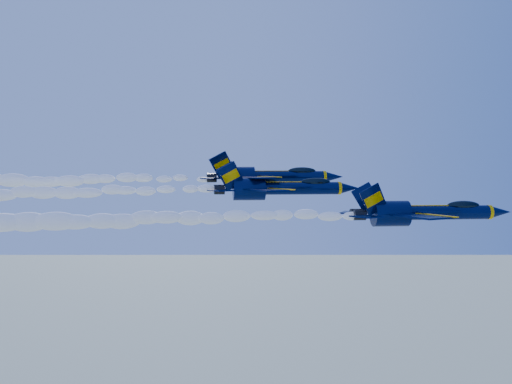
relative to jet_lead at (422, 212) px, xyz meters
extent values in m
cylinder|color=#000930|center=(3.00, 0.00, -0.07)|extent=(9.58, 1.60, 1.60)
ellipsoid|color=#000930|center=(-3.70, 0.00, -0.12)|extent=(1.66, 2.87, 6.81)
cone|color=#000930|center=(9.18, 0.00, -0.07)|extent=(2.77, 1.60, 1.60)
cylinder|color=#FFB600|center=(7.90, 0.00, -0.07)|extent=(0.37, 1.66, 1.66)
ellipsoid|color=black|center=(4.81, 0.00, 0.73)|extent=(3.83, 1.25, 1.05)
cube|color=#FFB600|center=(4.81, 0.00, 0.41)|extent=(4.47, 1.06, 0.19)
cube|color=#000930|center=(-1.79, -4.26, -0.07)|extent=(5.71, 6.76, 0.19)
cube|color=#000930|center=(-1.79, 4.26, -0.07)|extent=(5.71, 6.76, 0.19)
cube|color=#FFB600|center=(-0.30, -4.26, 0.03)|extent=(2.57, 5.33, 0.11)
cube|color=#FFB600|center=(-0.30, 4.26, 0.03)|extent=(2.57, 5.33, 0.11)
cube|color=#000930|center=(-6.04, -1.12, 1.52)|extent=(3.47, 1.10, 3.73)
cube|color=#000930|center=(-6.04, 1.12, 1.52)|extent=(3.47, 1.10, 3.73)
cylinder|color=black|center=(-7.43, -0.69, -0.18)|extent=(1.28, 1.17, 1.17)
cylinder|color=black|center=(-7.43, 0.69, -0.18)|extent=(1.28, 1.17, 1.17)
cube|color=#FFB600|center=(-0.19, 0.00, 0.76)|extent=(11.71, 0.37, 0.09)
ellipsoid|color=white|center=(-27.23, 0.00, -0.42)|extent=(38.53, 2.08, 1.87)
cylinder|color=#000930|center=(-12.00, 8.94, 2.38)|extent=(9.43, 1.57, 1.57)
ellipsoid|color=#000930|center=(-18.60, 8.94, 2.33)|extent=(1.64, 2.83, 6.71)
cone|color=#000930|center=(-5.92, 8.94, 2.38)|extent=(2.73, 1.57, 1.57)
cylinder|color=#FFB600|center=(-7.17, 8.94, 2.38)|extent=(0.37, 1.64, 1.64)
ellipsoid|color=black|center=(-10.21, 8.94, 3.17)|extent=(3.77, 1.23, 1.04)
cube|color=#FFB600|center=(-10.21, 8.94, 2.85)|extent=(4.40, 1.05, 0.19)
cube|color=#000930|center=(-16.71, 4.75, 2.38)|extent=(5.62, 6.66, 0.19)
cube|color=#000930|center=(-16.71, 13.14, 2.38)|extent=(5.62, 6.66, 0.19)
cube|color=#FFB600|center=(-15.24, 4.75, 2.48)|extent=(2.53, 5.25, 0.10)
cube|color=#FFB600|center=(-15.24, 13.14, 2.48)|extent=(2.53, 5.25, 0.10)
cube|color=#000930|center=(-20.90, 7.84, 3.95)|extent=(3.41, 1.08, 3.68)
cube|color=#000930|center=(-20.90, 10.04, 3.95)|extent=(3.41, 1.08, 3.68)
cylinder|color=black|center=(-22.27, 8.26, 2.27)|extent=(1.26, 1.15, 1.15)
cylinder|color=black|center=(-22.27, 9.63, 2.27)|extent=(1.26, 1.15, 1.15)
cube|color=#FFB600|center=(-15.14, 8.94, 3.20)|extent=(11.53, 0.37, 0.08)
ellipsoid|color=white|center=(-42.06, 8.94, 2.03)|extent=(38.53, 2.04, 1.84)
cylinder|color=#000930|center=(-12.61, 14.55, 3.70)|extent=(9.51, 1.58, 1.58)
ellipsoid|color=#000930|center=(-19.27, 14.55, 3.64)|extent=(1.65, 2.85, 6.76)
cone|color=#000930|center=(-6.49, 14.55, 3.70)|extent=(2.75, 1.58, 1.58)
cylinder|color=#FFB600|center=(-7.75, 14.55, 3.70)|extent=(0.37, 1.65, 1.65)
ellipsoid|color=black|center=(-10.82, 14.55, 4.49)|extent=(3.80, 1.24, 1.05)
cube|color=#FFB600|center=(-10.82, 14.55, 4.17)|extent=(4.44, 1.06, 0.19)
cube|color=#000930|center=(-17.37, 10.33, 3.70)|extent=(5.66, 6.71, 0.19)
cube|color=#000930|center=(-17.37, 18.78, 3.70)|extent=(5.66, 6.71, 0.19)
cube|color=#FFB600|center=(-15.89, 10.33, 3.80)|extent=(2.55, 5.29, 0.11)
cube|color=#FFB600|center=(-15.89, 18.78, 3.80)|extent=(2.55, 5.29, 0.11)
cube|color=#000930|center=(-21.59, 13.44, 5.28)|extent=(3.44, 1.09, 3.70)
cube|color=#000930|center=(-21.59, 15.66, 5.28)|extent=(3.44, 1.09, 3.70)
cylinder|color=black|center=(-22.97, 13.87, 3.59)|extent=(1.27, 1.16, 1.16)
cylinder|color=black|center=(-22.97, 15.24, 3.59)|extent=(1.27, 1.16, 1.16)
cube|color=#FFB600|center=(-15.78, 14.55, 4.52)|extent=(11.62, 0.37, 0.08)
ellipsoid|color=white|center=(-42.76, 14.55, 3.35)|extent=(38.53, 2.06, 1.85)
camera|label=1|loc=(-25.93, -60.97, 5.21)|focal=40.00mm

